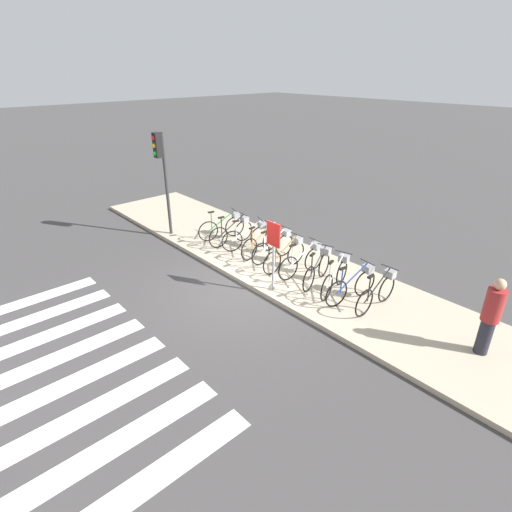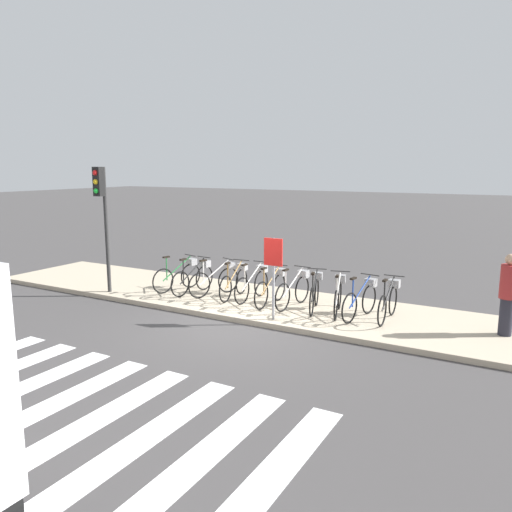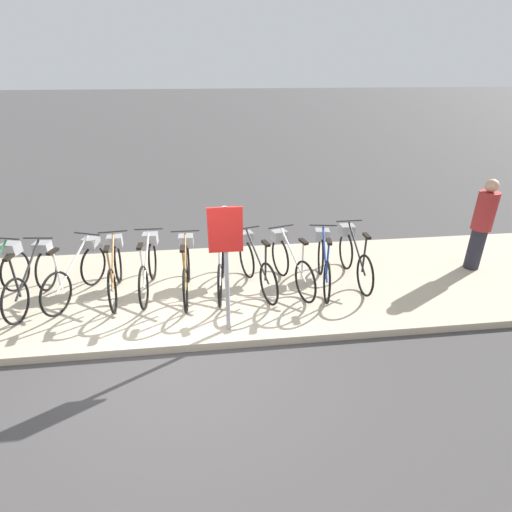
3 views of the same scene
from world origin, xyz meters
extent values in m
plane|color=#423F3F|center=(0.00, 0.00, 0.00)|extent=(120.00, 120.00, 0.00)
cube|color=#B7A88E|center=(0.00, 1.54, 0.06)|extent=(17.07, 3.08, 0.12)
torus|color=black|center=(-2.76, 1.81, 0.46)|extent=(0.21, 0.67, 0.68)
cylinder|color=#262626|center=(-2.76, 1.81, 1.04)|extent=(0.45, 0.14, 0.02)
cube|color=gray|center=(-2.75, 1.86, 0.85)|extent=(0.28, 0.25, 0.18)
torus|color=black|center=(-2.37, 0.84, 0.46)|extent=(0.11, 0.68, 0.68)
torus|color=black|center=(-2.26, 1.77, 0.46)|extent=(0.11, 0.68, 0.68)
cylinder|color=black|center=(-2.32, 1.31, 0.73)|extent=(0.14, 0.95, 0.57)
cylinder|color=black|center=(-2.36, 0.97, 0.77)|extent=(0.04, 0.04, 0.61)
cube|color=black|center=(-2.36, 0.97, 1.09)|extent=(0.09, 0.21, 0.04)
cylinder|color=#262626|center=(-2.26, 1.77, 1.04)|extent=(0.46, 0.08, 0.02)
cube|color=gray|center=(-2.26, 1.82, 0.85)|extent=(0.26, 0.23, 0.18)
torus|color=black|center=(-1.86, 0.98, 0.46)|extent=(0.27, 0.65, 0.68)
torus|color=black|center=(-1.54, 1.86, 0.46)|extent=(0.27, 0.65, 0.68)
cylinder|color=silver|center=(-1.70, 1.42, 0.73)|extent=(0.35, 0.90, 0.57)
cylinder|color=silver|center=(-1.82, 1.10, 0.77)|extent=(0.04, 0.04, 0.61)
cube|color=black|center=(-1.82, 1.10, 1.09)|extent=(0.13, 0.21, 0.04)
cylinder|color=#262626|center=(-1.54, 1.86, 1.04)|extent=(0.44, 0.18, 0.02)
cube|color=gray|center=(-1.53, 1.90, 0.85)|extent=(0.29, 0.27, 0.18)
torus|color=black|center=(-1.06, 0.97, 0.46)|extent=(0.10, 0.68, 0.68)
torus|color=black|center=(-1.15, 1.90, 0.46)|extent=(0.10, 0.68, 0.68)
cylinder|color=olive|center=(-1.11, 1.43, 0.73)|extent=(0.13, 0.95, 0.57)
cylinder|color=olive|center=(-1.07, 1.10, 0.77)|extent=(0.04, 0.04, 0.61)
cube|color=black|center=(-1.07, 1.10, 1.09)|extent=(0.09, 0.21, 0.04)
cylinder|color=#262626|center=(-1.15, 1.90, 1.04)|extent=(0.46, 0.07, 0.02)
cube|color=gray|center=(-1.16, 1.95, 0.85)|extent=(0.26, 0.22, 0.18)
torus|color=black|center=(-0.61, 1.01, 0.46)|extent=(0.05, 0.68, 0.68)
torus|color=black|center=(-0.59, 1.95, 0.46)|extent=(0.05, 0.68, 0.68)
cylinder|color=beige|center=(-0.60, 1.48, 0.73)|extent=(0.06, 0.95, 0.57)
cylinder|color=beige|center=(-0.61, 1.14, 0.77)|extent=(0.03, 0.03, 0.61)
cube|color=black|center=(-0.61, 1.14, 1.09)|extent=(0.08, 0.20, 0.04)
cylinder|color=#262626|center=(-0.59, 1.95, 1.04)|extent=(0.46, 0.04, 0.02)
cube|color=gray|center=(-0.59, 2.00, 0.85)|extent=(0.25, 0.21, 0.18)
torus|color=black|center=(0.02, 0.85, 0.46)|extent=(0.04, 0.68, 0.68)
torus|color=black|center=(0.02, 1.79, 0.46)|extent=(0.04, 0.68, 0.68)
cylinder|color=olive|center=(0.02, 1.32, 0.73)|extent=(0.03, 0.95, 0.57)
cylinder|color=olive|center=(0.02, 0.98, 0.77)|extent=(0.03, 0.03, 0.61)
cube|color=black|center=(0.02, 0.98, 1.09)|extent=(0.07, 0.20, 0.04)
cylinder|color=#262626|center=(0.02, 1.79, 1.04)|extent=(0.46, 0.02, 0.02)
cube|color=gray|center=(0.02, 1.84, 0.85)|extent=(0.24, 0.20, 0.18)
torus|color=black|center=(0.53, 0.94, 0.46)|extent=(0.09, 0.68, 0.68)
torus|color=black|center=(0.61, 1.87, 0.46)|extent=(0.09, 0.68, 0.68)
cylinder|color=silver|center=(0.57, 1.41, 0.73)|extent=(0.11, 0.95, 0.57)
cylinder|color=silver|center=(0.54, 1.07, 0.77)|extent=(0.03, 0.03, 0.61)
cube|color=black|center=(0.54, 1.07, 1.09)|extent=(0.09, 0.21, 0.04)
cylinder|color=#262626|center=(0.61, 1.87, 1.04)|extent=(0.46, 0.06, 0.02)
cube|color=gray|center=(0.62, 1.92, 0.85)|extent=(0.26, 0.22, 0.18)
torus|color=black|center=(1.28, 0.90, 0.46)|extent=(0.22, 0.66, 0.68)
torus|color=black|center=(1.03, 1.80, 0.46)|extent=(0.22, 0.66, 0.68)
cylinder|color=black|center=(1.16, 1.35, 0.73)|extent=(0.29, 0.92, 0.57)
cylinder|color=black|center=(1.25, 1.03, 0.77)|extent=(0.04, 0.04, 0.61)
cube|color=black|center=(1.25, 1.03, 1.09)|extent=(0.12, 0.21, 0.04)
cylinder|color=#262626|center=(1.03, 1.80, 1.04)|extent=(0.45, 0.15, 0.02)
cube|color=gray|center=(1.02, 1.85, 0.85)|extent=(0.29, 0.26, 0.18)
torus|color=black|center=(1.85, 0.90, 0.46)|extent=(0.21, 0.67, 0.68)
torus|color=black|center=(1.62, 1.80, 0.46)|extent=(0.21, 0.67, 0.68)
cylinder|color=beige|center=(1.73, 1.35, 0.73)|extent=(0.27, 0.93, 0.57)
cylinder|color=beige|center=(1.82, 1.03, 0.77)|extent=(0.04, 0.04, 0.61)
cube|color=black|center=(1.82, 1.03, 1.09)|extent=(0.12, 0.21, 0.04)
cylinder|color=#262626|center=(1.62, 1.80, 1.04)|extent=(0.45, 0.14, 0.02)
cube|color=gray|center=(1.60, 1.85, 0.85)|extent=(0.28, 0.25, 0.18)
torus|color=black|center=(2.18, 0.85, 0.46)|extent=(0.15, 0.68, 0.68)
torus|color=black|center=(2.33, 1.77, 0.46)|extent=(0.15, 0.68, 0.68)
cylinder|color=navy|center=(2.26, 1.31, 0.73)|extent=(0.19, 0.94, 0.57)
cylinder|color=navy|center=(2.20, 0.98, 0.77)|extent=(0.04, 0.04, 0.61)
cube|color=black|center=(2.20, 0.98, 1.09)|extent=(0.10, 0.21, 0.04)
cylinder|color=#262626|center=(2.33, 1.77, 1.04)|extent=(0.46, 0.10, 0.02)
cube|color=gray|center=(2.34, 1.82, 0.85)|extent=(0.27, 0.24, 0.18)
torus|color=black|center=(2.85, 0.99, 0.46)|extent=(0.04, 0.68, 0.68)
torus|color=black|center=(2.84, 1.92, 0.46)|extent=(0.04, 0.68, 0.68)
cylinder|color=black|center=(2.84, 1.46, 0.73)|extent=(0.04, 0.95, 0.57)
cylinder|color=black|center=(2.85, 1.12, 0.77)|extent=(0.03, 0.03, 0.61)
cube|color=black|center=(2.85, 1.12, 1.09)|extent=(0.07, 0.20, 0.04)
cylinder|color=#262626|center=(2.84, 1.92, 1.04)|extent=(0.46, 0.03, 0.02)
cube|color=gray|center=(2.84, 1.97, 0.85)|extent=(0.24, 0.20, 0.18)
cylinder|color=#23232D|center=(5.16, 1.65, 0.50)|extent=(0.26, 0.26, 0.76)
cylinder|color=maroon|center=(5.16, 1.65, 1.22)|extent=(0.34, 0.34, 0.68)
sphere|color=tan|center=(5.16, 1.65, 1.66)|extent=(0.22, 0.22, 0.22)
cylinder|color=#99999E|center=(0.62, 0.30, 1.03)|extent=(0.06, 0.06, 1.82)
cube|color=red|center=(0.62, 0.28, 1.64)|extent=(0.44, 0.03, 0.60)
camera|label=1|loc=(6.89, -5.91, 5.28)|focal=28.00mm
camera|label=2|loc=(5.50, -9.15, 3.45)|focal=35.00mm
camera|label=3|loc=(0.46, -4.35, 3.52)|focal=28.00mm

